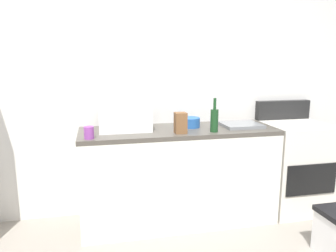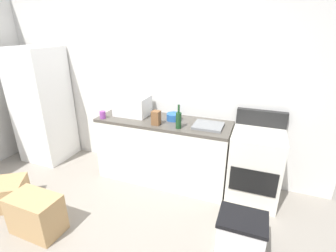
# 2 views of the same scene
# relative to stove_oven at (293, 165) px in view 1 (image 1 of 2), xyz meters

# --- Properties ---
(wall_back) EXTENTS (5.00, 0.10, 2.60)m
(wall_back) POSITION_rel_stove_oven_xyz_m (-1.52, 0.34, 0.83)
(wall_back) COLOR silver
(wall_back) RESTS_ON ground_plane
(kitchen_counter) EXTENTS (1.80, 0.60, 0.90)m
(kitchen_counter) POSITION_rel_stove_oven_xyz_m (-1.22, -0.01, -0.02)
(kitchen_counter) COLOR silver
(kitchen_counter) RESTS_ON ground_plane
(stove_oven) EXTENTS (0.60, 0.61, 1.10)m
(stove_oven) POSITION_rel_stove_oven_xyz_m (0.00, 0.00, 0.00)
(stove_oven) COLOR silver
(stove_oven) RESTS_ON ground_plane
(microwave) EXTENTS (0.46, 0.34, 0.27)m
(microwave) POSITION_rel_stove_oven_xyz_m (-1.71, 0.06, 0.57)
(microwave) COLOR white
(microwave) RESTS_ON kitchen_counter
(sink_basin) EXTENTS (0.36, 0.32, 0.03)m
(sink_basin) POSITION_rel_stove_oven_xyz_m (-0.61, -0.02, 0.45)
(sink_basin) COLOR slate
(sink_basin) RESTS_ON kitchen_counter
(wine_bottle) EXTENTS (0.07, 0.07, 0.30)m
(wine_bottle) POSITION_rel_stove_oven_xyz_m (-0.94, -0.19, 0.54)
(wine_bottle) COLOR #193F1E
(wine_bottle) RESTS_ON kitchen_counter
(coffee_mug) EXTENTS (0.08, 0.08, 0.10)m
(coffee_mug) POSITION_rel_stove_oven_xyz_m (-2.02, -0.22, 0.48)
(coffee_mug) COLOR purple
(coffee_mug) RESTS_ON kitchen_counter
(knife_block) EXTENTS (0.10, 0.10, 0.18)m
(knife_block) POSITION_rel_stove_oven_xyz_m (-1.25, -0.18, 0.52)
(knife_block) COLOR brown
(knife_block) RESTS_ON kitchen_counter
(mixing_bowl) EXTENTS (0.19, 0.19, 0.09)m
(mixing_bowl) POSITION_rel_stove_oven_xyz_m (-1.09, 0.06, 0.48)
(mixing_bowl) COLOR #2659A5
(mixing_bowl) RESTS_ON kitchen_counter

